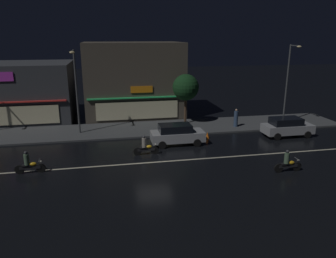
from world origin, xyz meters
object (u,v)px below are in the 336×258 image
Objects in this scene: motorcycle_lead at (288,163)px; motorcycle_following at (145,147)px; pedestrian_on_sidewalk at (236,118)px; parked_car_trailing at (177,134)px; streetlamp_mid at (76,86)px; streetlamp_east at (289,78)px; parked_car_near_kerb at (287,127)px; motorcycle_opposite_lane at (29,164)px; traffic_cone at (207,135)px.

motorcycle_lead is 9.93m from motorcycle_following.
parked_car_trailing is at bearing -174.33° from pedestrian_on_sidewalk.
streetlamp_mid is 3.84× the size of motorcycle_lead.
parked_car_near_kerb is at bearing -117.47° from streetlamp_east.
motorcycle_opposite_lane is 3.45× the size of traffic_cone.
motorcycle_lead is 16.67m from motorcycle_opposite_lane.
parked_car_near_kerb is 2.26× the size of motorcycle_lead.
motorcycle_following is (-8.66, 4.87, 0.00)m from motorcycle_lead.
parked_car_near_kerb is (17.95, -3.90, -3.56)m from streetlamp_mid.
streetlamp_mid reaches higher than motorcycle_opposite_lane.
parked_car_near_kerb reaches higher than motorcycle_opposite_lane.
pedestrian_on_sidewalk is 0.91× the size of motorcycle_following.
streetlamp_mid is 18.05m from motorcycle_lead.
motorcycle_opposite_lane is (-22.44, -7.78, -3.97)m from streetlamp_east.
traffic_cone is at bearing -161.92° from streetlamp_east.
streetlamp_mid reaches higher than traffic_cone.
streetlamp_mid is at bearing -12.25° from parked_car_near_kerb.
motorcycle_lead reaches higher than traffic_cone.
pedestrian_on_sidewalk is at bearing -86.12° from motorcycle_lead.
parked_car_trailing is at bearing -27.73° from streetlamp_mid.
parked_car_near_kerb is 2.26× the size of motorcycle_following.
motorcycle_following is (-14.69, -5.87, -3.97)m from streetlamp_east.
pedestrian_on_sidewalk is 0.40× the size of parked_car_near_kerb.
pedestrian_on_sidewalk is at bearing 35.51° from traffic_cone.
motorcycle_lead is (-0.75, -10.42, -0.30)m from pedestrian_on_sidewalk.
traffic_cone is (-3.66, -2.61, -0.66)m from pedestrian_on_sidewalk.
streetlamp_east reaches higher than parked_car_trailing.
motorcycle_following is at bearing -172.60° from pedestrian_on_sidewalk.
streetlamp_east is 12.93m from motorcycle_lead.
pedestrian_on_sidewalk is at bearing 28.85° from parked_car_trailing.
motorcycle_following is at bearing -172.63° from motorcycle_opposite_lane.
motorcycle_lead is at bearing -117.29° from pedestrian_on_sidewalk.
traffic_cone is at bearing 25.12° from motorcycle_following.
streetlamp_east is at bearing 19.74° from motorcycle_following.
traffic_cone is (-7.04, 0.73, -0.59)m from parked_car_near_kerb.
motorcycle_opposite_lane is (-16.41, 2.95, 0.00)m from motorcycle_lead.
pedestrian_on_sidewalk is 4.76m from parked_car_near_kerb.
motorcycle_opposite_lane is at bearing -160.87° from streetlamp_east.
parked_car_trailing reaches higher than motorcycle_lead.
motorcycle_lead is at bearing 59.73° from parked_car_near_kerb.
streetlamp_east is at bearing -167.39° from motorcycle_opposite_lane.
traffic_cone is at bearing -5.92° from parked_car_near_kerb.
parked_car_trailing is (-9.98, -0.29, 0.00)m from parked_car_near_kerb.
parked_car_near_kerb is 20.96m from motorcycle_opposite_lane.
streetlamp_mid is 3.84× the size of motorcycle_opposite_lane.
parked_car_near_kerb is 1.00× the size of parked_car_trailing.
motorcycle_following is at bearing 9.83° from parked_car_near_kerb.
pedestrian_on_sidewalk reaches higher than motorcycle_opposite_lane.
parked_car_trailing is 2.26× the size of motorcycle_lead.
streetlamp_east is at bearing 18.08° from traffic_cone.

